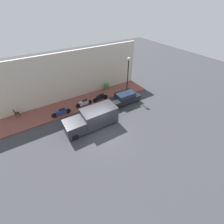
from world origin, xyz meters
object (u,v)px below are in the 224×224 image
Objects in this scene: parked_car at (124,98)px; motorcycle_black at (100,97)px; potted_plant at (106,86)px; delivery_van at (92,119)px; motorcycle_blue at (61,112)px; scooter_silver at (84,103)px; streetlamp at (128,70)px; cafe_chair at (16,113)px.

motorcycle_black is at bearing 52.59° from parked_car.
parked_car is at bearing -175.62° from potted_plant.
motorcycle_blue is (3.19, 2.18, -0.40)m from delivery_van.
scooter_silver is at bearing -9.98° from delivery_van.
streetlamp reaches higher than delivery_van.
cafe_chair reaches higher than scooter_silver.
motorcycle_black is 2.83m from potted_plant.
motorcycle_blue is 0.44× the size of streetlamp.
delivery_van is 5.72× the size of cafe_chair.
motorcycle_blue is 2.07× the size of potted_plant.
cafe_chair is at bearing 90.19° from potted_plant.
potted_plant is at bearing -89.81° from cafe_chair.
parked_car is 12.04m from cafe_chair.
potted_plant is at bearing 4.38° from parked_car.
potted_plant is at bearing -41.16° from delivery_van.
scooter_silver is 2.19m from motorcycle_black.
potted_plant reaches higher than cafe_chair.
scooter_silver is (3.54, -0.62, -0.41)m from delivery_van.
streetlamp is 5.25× the size of cafe_chair.
parked_car is 4.02× the size of potted_plant.
delivery_van is 8.39m from cafe_chair.
parked_car reaches higher than cafe_chair.
streetlamp is (-0.29, -5.98, 2.84)m from scooter_silver.
delivery_van reaches higher than motorcycle_blue.
streetlamp is at bearing -89.63° from motorcycle_blue.
potted_plant is (2.28, 1.77, -2.72)m from streetlamp.
parked_car is 4.83m from scooter_silver.
potted_plant is (1.99, -2.02, 0.08)m from motorcycle_black.
motorcycle_blue is 7.39m from potted_plant.
streetlamp reaches higher than parked_car.
motorcycle_blue reaches higher than scooter_silver.
potted_plant is (3.75, 0.29, 0.02)m from parked_car.
cafe_chair is (3.71, 11.45, -0.01)m from parked_car.
streetlamp reaches higher than motorcycle_black.
streetlamp is at bearing -142.08° from potted_plant.
motorcycle_blue is (1.42, 7.29, -0.08)m from parked_car.
potted_plant is (1.99, -4.21, 0.11)m from scooter_silver.
scooter_silver is 2.82m from motorcycle_blue.
delivery_van is 2.49× the size of motorcycle_blue.
scooter_silver is at bearing 115.30° from potted_plant.
streetlamp is (1.47, -1.49, 2.74)m from parked_car.
parked_car reaches higher than motorcycle_black.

